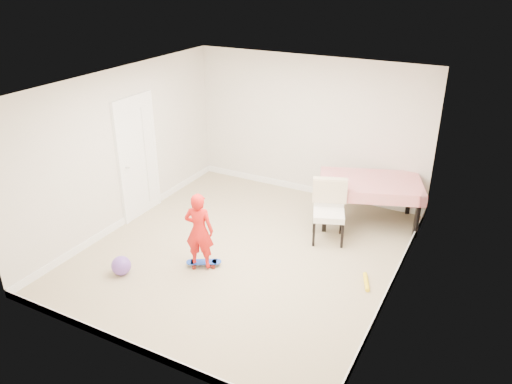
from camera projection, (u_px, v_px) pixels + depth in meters
The scene contains 17 objects.
ground at pixel (244, 251), 7.71m from camera, with size 5.00×5.00×0.00m, color tan.
ceiling at pixel (242, 85), 6.62m from camera, with size 4.50×5.00×0.04m, color white.
wall_back at pixel (309, 127), 9.15m from camera, with size 4.50×0.04×2.60m, color beige.
wall_front at pixel (128, 256), 5.17m from camera, with size 4.50×0.04×2.60m, color beige.
wall_left at pixel (123, 149), 8.10m from camera, with size 0.04×5.00×2.60m, color beige.
wall_right at pixel (400, 206), 6.22m from camera, with size 0.04×5.00×2.60m, color beige.
door at pixel (138, 159), 8.45m from camera, with size 0.10×0.94×2.11m, color white.
baseboard_back at pixel (306, 189), 9.68m from camera, with size 4.50×0.02×0.12m, color white.
baseboard_front at pixel (139, 349), 5.68m from camera, with size 4.50×0.02×0.12m, color white.
baseboard_left at pixel (131, 216), 8.62m from camera, with size 0.02×5.00×0.12m, color white.
baseboard_right at pixel (389, 288), 6.74m from camera, with size 0.02×5.00×0.12m, color white.
dining_table at pixel (369, 201), 8.42m from camera, with size 1.65×1.04×0.78m, color red, non-canonical shape.
dining_chair at pixel (329, 212), 7.82m from camera, with size 0.54×0.62×0.99m, color white, non-canonical shape.
skateboard at pixel (204, 264), 7.32m from camera, with size 0.52×0.19×0.08m, color blue, non-canonical shape.
child at pixel (199, 233), 7.06m from camera, with size 0.42×0.28×1.15m, color red.
balloon at pixel (121, 266), 7.09m from camera, with size 0.28×0.28×0.28m, color #7047AC.
foam_toy at pixel (366, 282), 6.92m from camera, with size 0.06×0.06×0.40m, color yellow.
Camera 1 is at (3.23, -5.76, 4.08)m, focal length 35.00 mm.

